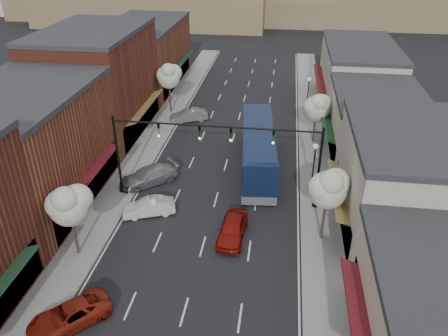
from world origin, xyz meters
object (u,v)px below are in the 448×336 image
at_px(tree_left_near, 69,204).
at_px(parked_car_a, 69,316).
at_px(parked_car_b, 149,207).
at_px(parked_car_c, 149,176).
at_px(coach_bus, 258,148).
at_px(tree_right_near, 329,187).
at_px(signal_mast_left, 145,145).
at_px(signal_mast_right, 289,155).
at_px(red_hatchback, 232,229).
at_px(parked_car_e, 189,115).
at_px(lamp_post_far, 308,89).
at_px(lamp_post_near, 314,160).
at_px(tree_left_far, 169,75).
at_px(tree_right_far, 317,107).

relative_size(tree_left_near, parked_car_a, 1.22).
distance_m(parked_car_b, parked_car_c, 4.70).
relative_size(tree_left_near, coach_bus, 0.43).
xyz_separation_m(tree_right_near, parked_car_c, (-14.55, 5.82, -3.70)).
xyz_separation_m(signal_mast_left, tree_left_near, (-2.63, -8.05, -0.40)).
height_order(tree_right_near, parked_car_a, tree_right_near).
bearing_deg(parked_car_c, tree_right_near, 26.10).
xyz_separation_m(signal_mast_right, tree_left_near, (-13.87, -8.05, -0.40)).
height_order(signal_mast_left, parked_car_b, signal_mast_left).
relative_size(red_hatchback, parked_car_e, 1.06).
bearing_deg(lamp_post_far, lamp_post_near, -90.00).
bearing_deg(parked_car_e, red_hatchback, -5.18).
xyz_separation_m(tree_right_near, tree_left_far, (-16.60, 22.00, 0.15)).
bearing_deg(parked_car_c, parked_car_b, -25.42).
distance_m(lamp_post_near, lamp_post_far, 17.50).
xyz_separation_m(tree_right_near, lamp_post_far, (-0.55, 24.06, -1.45)).
distance_m(tree_right_far, parked_car_e, 14.83).
bearing_deg(parked_car_b, tree_left_far, 168.74).
bearing_deg(lamp_post_near, parked_car_c, -177.00).
height_order(tree_left_far, parked_car_e, tree_left_far).
relative_size(lamp_post_near, red_hatchback, 0.99).
bearing_deg(parked_car_c, signal_mast_right, 39.41).
bearing_deg(tree_left_far, tree_right_far, -19.87).
relative_size(tree_left_near, lamp_post_far, 1.28).
distance_m(tree_right_near, tree_left_near, 17.08).
xyz_separation_m(tree_left_near, lamp_post_near, (16.05, 10.56, -1.22)).
relative_size(tree_right_near, tree_left_far, 0.97).
distance_m(red_hatchback, parked_car_b, 7.08).
relative_size(lamp_post_near, parked_car_b, 1.10).
distance_m(tree_right_near, lamp_post_near, 6.74).
xyz_separation_m(coach_bus, parked_car_a, (-9.18, -19.56, -1.40)).
distance_m(signal_mast_right, tree_left_near, 16.05).
height_order(tree_left_near, parked_car_a, tree_left_near).
xyz_separation_m(coach_bus, parked_car_b, (-7.83, -8.55, -1.39)).
bearing_deg(parked_car_c, red_hatchback, 9.50).
height_order(signal_mast_right, tree_right_far, signal_mast_right).
bearing_deg(parked_car_a, red_hatchback, 91.67).
distance_m(signal_mast_right, parked_car_a, 18.56).
bearing_deg(parked_car_b, tree_right_far, 117.44).
bearing_deg(tree_left_near, parked_car_a, -70.17).
relative_size(coach_bus, parked_car_e, 3.10).
xyz_separation_m(signal_mast_right, red_hatchback, (-3.67, -4.69, -3.85)).
relative_size(signal_mast_left, tree_left_far, 1.34).
bearing_deg(parked_car_b, signal_mast_left, 175.11).
height_order(signal_mast_left, parked_car_c, signal_mast_left).
distance_m(coach_bus, parked_car_c, 10.11).
bearing_deg(lamp_post_near, tree_left_near, -146.67).
xyz_separation_m(coach_bus, red_hatchback, (-1.03, -10.51, -1.28)).
xyz_separation_m(lamp_post_near, red_hatchback, (-5.85, -7.20, -2.24)).
bearing_deg(tree_right_far, red_hatchback, -111.04).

